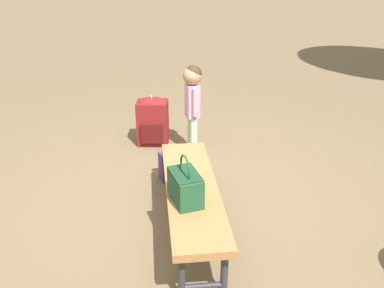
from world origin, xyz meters
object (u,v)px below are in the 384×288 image
(backpack_small, at_px, (170,164))
(handbag, at_px, (185,186))
(park_bench, at_px, (192,192))
(backpack_large, at_px, (153,120))
(child_standing, at_px, (192,95))

(backpack_small, bearing_deg, handbag, -171.31)
(park_bench, height_order, backpack_large, backpack_large)
(backpack_large, xyz_separation_m, backpack_small, (-0.88, -0.24, -0.14))
(child_standing, bearing_deg, park_bench, 179.43)
(park_bench, bearing_deg, backpack_large, 14.28)
(park_bench, distance_m, child_standing, 1.60)
(handbag, bearing_deg, backpack_large, 11.59)
(park_bench, distance_m, backpack_small, 0.97)
(backpack_large, bearing_deg, park_bench, -165.72)
(park_bench, height_order, child_standing, child_standing)
(handbag, height_order, backpack_large, handbag)
(park_bench, distance_m, backpack_large, 1.86)
(handbag, xyz_separation_m, backpack_small, (1.13, 0.17, -0.41))
(park_bench, xyz_separation_m, child_standing, (1.57, -0.02, 0.29))
(park_bench, distance_m, handbag, 0.28)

